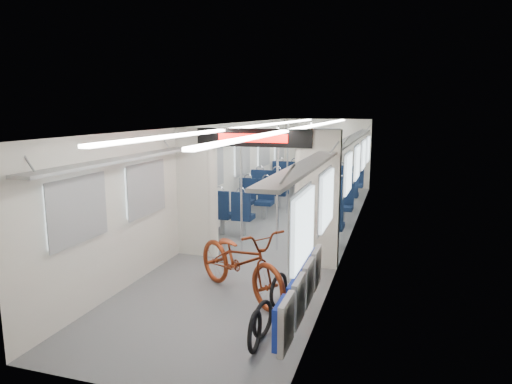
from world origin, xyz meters
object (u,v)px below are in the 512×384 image
Objects in this scene: stanchion_far_left at (287,169)px; bike_hoop_b at (263,321)px; seat_bay_near_right at (327,208)px; stanchion_near_left at (241,190)px; seat_bay_near_left at (245,203)px; flip_bench at (301,291)px; bike_hoop_a at (255,334)px; seat_bay_far_right at (345,185)px; bike_hoop_c at (279,292)px; stanchion_far_right at (310,170)px; bicycle at (240,261)px; stanchion_near_right at (277,190)px; seat_bay_far_left at (278,182)px.

bike_hoop_b is at bearing -78.85° from stanchion_far_left.
seat_bay_near_right is 2.20m from stanchion_near_left.
seat_bay_near_left is 1.87m from seat_bay_near_right.
flip_bench reaches higher than bike_hoop_a.
stanchion_near_left is (-1.34, -4.95, 0.62)m from seat_bay_far_right.
bike_hoop_c is at bearing -90.32° from seat_bay_far_right.
bicycle is at bearing -89.94° from stanchion_far_right.
stanchion_near_left is (-1.34, 3.42, 0.94)m from bike_hoop_a.
seat_bay_far_right is 0.85× the size of stanchion_near_right.
stanchion_near_right is 1.00× the size of stanchion_far_right.
seat_bay_near_left is 3.01m from seat_bay_far_left.
stanchion_far_left is (-1.22, 5.50, 0.94)m from bike_hoop_c.
bike_hoop_c is at bearing 121.38° from flip_bench.
bike_hoop_b is at bearing -113.26° from bicycle.
seat_bay_far_left is at bearing 102.92° from bike_hoop_a.
bike_hoop_c is at bearing -59.71° from stanchion_near_left.
stanchion_far_left is (-0.55, 3.08, 0.00)m from stanchion_near_right.
bike_hoop_b is 0.20× the size of stanchion_near_right.
seat_bay_near_left is 0.87× the size of seat_bay_far_left.
bicycle is at bearing -100.11° from seat_bay_near_right.
bike_hoop_c is (-0.03, 0.86, 0.01)m from bike_hoop_b.
seat_bay_near_left is 0.84× the size of stanchion_far_left.
bicycle is at bearing 161.19° from bike_hoop_c.
stanchion_far_left is at bearing 100.19° from stanchion_near_right.
stanchion_far_right is at bearing -110.28° from seat_bay_far_right.
bike_hoop_c is 7.18m from seat_bay_far_right.
bike_hoop_b is 5.18m from seat_bay_near_left.
stanchion_near_left is 3.27m from stanchion_far_left.
seat_bay_far_right reaches higher than bike_hoop_c.
seat_bay_near_right is (0.65, 3.66, 0.04)m from bicycle.
seat_bay_near_left is at bearing 53.40° from bicycle.
bike_hoop_b is at bearing -77.95° from stanchion_near_right.
bicycle is 2.22m from stanchion_near_left.
stanchion_near_left reaches higher than seat_bay_far_left.
stanchion_far_right reaches higher than bike_hoop_a.
bike_hoop_c is 5.51m from stanchion_far_right.
seat_bay_far_right is at bearing 69.72° from stanchion_far_right.
seat_bay_far_left reaches higher than bike_hoop_a.
stanchion_near_left is (-1.76, 2.98, 0.57)m from flip_bench.
stanchion_near_right reaches higher than bike_hoop_b.
bike_hoop_a is 0.21× the size of stanchion_far_right.
seat_bay_far_left is (-2.29, 7.73, -0.02)m from flip_bench.
stanchion_near_left is 1.00× the size of stanchion_far_right.
flip_bench is 0.71m from bike_hoop_a.
seat_bay_near_left is 0.84× the size of stanchion_near_right.
flip_bench is 6.50m from stanchion_far_left.
seat_bay_near_right is at bearing 64.14° from stanchion_near_right.
seat_bay_near_right is at bearing 89.94° from bike_hoop_b.
stanchion_near_right reaches higher than seat_bay_far_right.
seat_bay_near_right is 1.76m from stanchion_far_right.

